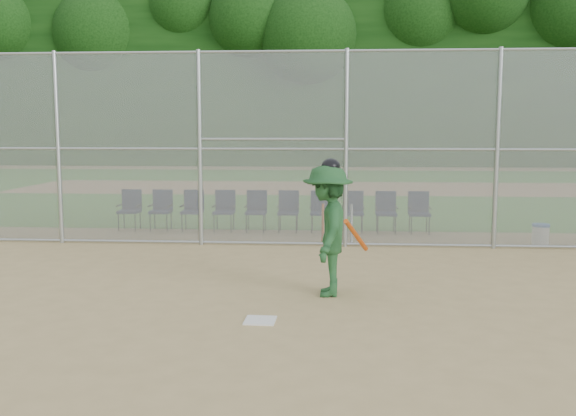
# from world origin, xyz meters

# --- Properties ---
(ground) EXTENTS (100.00, 100.00, 0.00)m
(ground) POSITION_xyz_m (0.00, 0.00, 0.00)
(ground) COLOR tan
(ground) RESTS_ON ground
(grass_strip) EXTENTS (100.00, 100.00, 0.00)m
(grass_strip) POSITION_xyz_m (0.00, 18.00, 0.01)
(grass_strip) COLOR #2F6C20
(grass_strip) RESTS_ON ground
(dirt_patch_far) EXTENTS (24.00, 24.00, 0.00)m
(dirt_patch_far) POSITION_xyz_m (0.00, 18.00, 0.01)
(dirt_patch_far) COLOR tan
(dirt_patch_far) RESTS_ON ground
(backstop_fence) EXTENTS (16.09, 0.09, 4.00)m
(backstop_fence) POSITION_xyz_m (0.00, 5.00, 2.07)
(backstop_fence) COLOR gray
(backstop_fence) RESTS_ON ground
(treeline) EXTENTS (81.00, 60.00, 11.00)m
(treeline) POSITION_xyz_m (0.00, 20.00, 5.50)
(treeline) COLOR black
(treeline) RESTS_ON ground
(home_plate) EXTENTS (0.40, 0.40, 0.02)m
(home_plate) POSITION_xyz_m (-0.16, -0.25, 0.01)
(home_plate) COLOR silver
(home_plate) RESTS_ON ground
(batter_at_plate) EXTENTS (0.96, 1.37, 2.00)m
(batter_at_plate) POSITION_xyz_m (0.67, 1.11, 0.97)
(batter_at_plate) COLOR #1E4B24
(batter_at_plate) RESTS_ON ground
(water_cooler) EXTENTS (0.36, 0.36, 0.45)m
(water_cooler) POSITION_xyz_m (5.05, 5.39, 0.23)
(water_cooler) COLOR white
(water_cooler) RESTS_ON ground
(spare_bats) EXTENTS (0.66, 0.29, 0.84)m
(spare_bats) POSITION_xyz_m (0.84, 5.30, 0.42)
(spare_bats) COLOR #D84C14
(spare_bats) RESTS_ON ground
(chair_0) EXTENTS (0.54, 0.52, 0.96)m
(chair_0) POSITION_xyz_m (-4.10, 6.76, 0.48)
(chair_0) COLOR #0F183A
(chair_0) RESTS_ON ground
(chair_1) EXTENTS (0.54, 0.52, 0.96)m
(chair_1) POSITION_xyz_m (-3.34, 6.76, 0.48)
(chair_1) COLOR #0F183A
(chair_1) RESTS_ON ground
(chair_2) EXTENTS (0.54, 0.52, 0.96)m
(chair_2) POSITION_xyz_m (-2.58, 6.76, 0.48)
(chair_2) COLOR #0F183A
(chair_2) RESTS_ON ground
(chair_3) EXTENTS (0.54, 0.52, 0.96)m
(chair_3) POSITION_xyz_m (-1.82, 6.76, 0.48)
(chair_3) COLOR #0F183A
(chair_3) RESTS_ON ground
(chair_4) EXTENTS (0.54, 0.52, 0.96)m
(chair_4) POSITION_xyz_m (-1.06, 6.76, 0.48)
(chair_4) COLOR #0F183A
(chair_4) RESTS_ON ground
(chair_5) EXTENTS (0.54, 0.52, 0.96)m
(chair_5) POSITION_xyz_m (-0.30, 6.76, 0.48)
(chair_5) COLOR #0F183A
(chair_5) RESTS_ON ground
(chair_6) EXTENTS (0.54, 0.52, 0.96)m
(chair_6) POSITION_xyz_m (0.46, 6.76, 0.48)
(chair_6) COLOR #0F183A
(chair_6) RESTS_ON ground
(chair_7) EXTENTS (0.54, 0.52, 0.96)m
(chair_7) POSITION_xyz_m (1.22, 6.76, 0.48)
(chair_7) COLOR #0F183A
(chair_7) RESTS_ON ground
(chair_8) EXTENTS (0.54, 0.52, 0.96)m
(chair_8) POSITION_xyz_m (1.98, 6.76, 0.48)
(chair_8) COLOR #0F183A
(chair_8) RESTS_ON ground
(chair_9) EXTENTS (0.54, 0.52, 0.96)m
(chair_9) POSITION_xyz_m (2.74, 6.76, 0.48)
(chair_9) COLOR #0F183A
(chair_9) RESTS_ON ground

